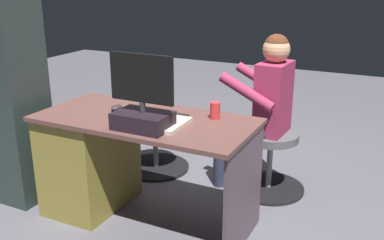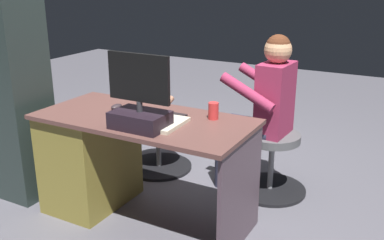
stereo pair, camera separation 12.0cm
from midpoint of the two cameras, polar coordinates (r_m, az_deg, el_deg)
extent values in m
plane|color=#5A5861|center=(3.51, -2.89, -9.26)|extent=(10.00, 10.00, 0.00)
cube|color=brown|center=(2.89, -7.27, 0.01)|extent=(1.43, 0.68, 0.03)
cube|color=olive|center=(3.29, -13.97, -4.93)|extent=(0.46, 0.62, 0.71)
cube|color=#52404A|center=(2.74, 5.42, -9.40)|extent=(0.02, 0.61, 0.71)
cube|color=black|center=(2.67, -7.60, -0.07)|extent=(0.34, 0.23, 0.10)
cylinder|color=#333338|center=(2.65, -7.68, 1.64)|extent=(0.04, 0.04, 0.06)
cube|color=black|center=(2.60, -7.84, 5.33)|extent=(0.42, 0.02, 0.29)
cube|color=black|center=(2.61, -7.67, 5.40)|extent=(0.38, 0.00, 0.26)
cube|color=black|center=(2.91, -5.87, 0.72)|extent=(0.42, 0.14, 0.02)
ellipsoid|color=#2E2428|center=(3.07, -10.79, 1.57)|extent=(0.06, 0.10, 0.04)
cylinder|color=red|center=(2.83, 1.76, 1.21)|extent=(0.07, 0.07, 0.11)
cube|color=black|center=(2.86, -10.15, 0.19)|extent=(0.11, 0.15, 0.02)
cube|color=beige|center=(2.72, -4.60, -0.48)|extent=(0.23, 0.31, 0.02)
cylinder|color=black|center=(3.92, -5.50, -6.02)|extent=(0.57, 0.57, 0.03)
cylinder|color=gray|center=(3.84, -5.59, -3.18)|extent=(0.04, 0.04, 0.39)
cylinder|color=maroon|center=(3.76, -5.70, 0.02)|extent=(0.43, 0.43, 0.06)
ellipsoid|color=#9E6C54|center=(3.72, -5.76, 1.76)|extent=(0.17, 0.14, 0.18)
sphere|color=#9E6C54|center=(3.69, -5.83, 3.92)|extent=(0.14, 0.14, 0.14)
sphere|color=beige|center=(3.74, -5.35, 3.97)|extent=(0.05, 0.05, 0.05)
sphere|color=#9E6C54|center=(3.65, -5.21, 4.63)|extent=(0.06, 0.06, 0.06)
sphere|color=#9E6C54|center=(3.70, -6.50, 4.78)|extent=(0.06, 0.06, 0.06)
cylinder|color=#9E6C54|center=(3.70, -4.40, 2.25)|extent=(0.05, 0.13, 0.09)
cylinder|color=#9E6C54|center=(3.78, -6.62, 2.56)|extent=(0.05, 0.13, 0.09)
cylinder|color=#9E6C54|center=(3.80, -4.39, 1.18)|extent=(0.06, 0.11, 0.06)
cylinder|color=#9E6C54|center=(3.84, -5.54, 1.35)|extent=(0.06, 0.11, 0.06)
cylinder|color=black|center=(3.59, 8.78, -8.57)|extent=(0.56, 0.56, 0.03)
cylinder|color=gray|center=(3.50, 8.95, -5.53)|extent=(0.04, 0.04, 0.39)
cylinder|color=#545457|center=(3.42, 9.14, -2.06)|extent=(0.42, 0.42, 0.06)
cube|color=#9A2B4E|center=(3.32, 9.40, 2.77)|extent=(0.22, 0.33, 0.54)
sphere|color=tan|center=(3.25, 9.73, 8.93)|extent=(0.20, 0.20, 0.20)
sphere|color=#562D1A|center=(3.24, 9.75, 9.27)|extent=(0.18, 0.18, 0.18)
cylinder|color=#9A2B4E|center=(3.16, 5.94, 3.59)|extent=(0.43, 0.10, 0.25)
cylinder|color=#9A2B4E|center=(3.53, 7.88, 5.10)|extent=(0.43, 0.10, 0.25)
cylinder|color=#2F324A|center=(3.37, 5.68, -1.32)|extent=(0.38, 0.13, 0.11)
cylinder|color=#2F324A|center=(3.52, 2.60, -4.88)|extent=(0.10, 0.10, 0.48)
cylinder|color=#2F324A|center=(3.53, 6.56, -0.42)|extent=(0.38, 0.13, 0.11)
cylinder|color=#2F324A|center=(3.67, 3.58, -3.87)|extent=(0.10, 0.10, 0.48)
cube|color=#26322F|center=(3.47, -23.24, 2.41)|extent=(0.44, 0.36, 1.52)
camera|label=1|loc=(0.06, -91.10, -0.37)|focal=41.54mm
camera|label=2|loc=(0.06, 88.90, 0.37)|focal=41.54mm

